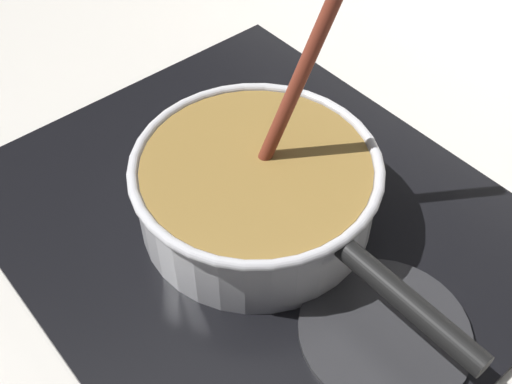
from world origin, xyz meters
TOP-DOWN VIEW (x-y plane):
  - ground at (0.00, 0.00)m, footprint 2.40×1.60m
  - hob_plate at (0.05, 0.06)m, footprint 0.56×0.48m
  - burner_ring at (0.05, 0.06)m, footprint 0.20×0.20m
  - spare_burner at (0.23, 0.06)m, footprint 0.16×0.16m
  - cooking_pan at (0.05, 0.06)m, footprint 0.40×0.25m

SIDE VIEW (x-z plane):
  - ground at x=0.00m, z-range -0.04..0.00m
  - hob_plate at x=0.05m, z-range 0.00..0.01m
  - spare_burner at x=0.23m, z-range 0.01..0.02m
  - burner_ring at x=0.05m, z-range 0.01..0.02m
  - cooking_pan at x=0.05m, z-range -0.09..0.20m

